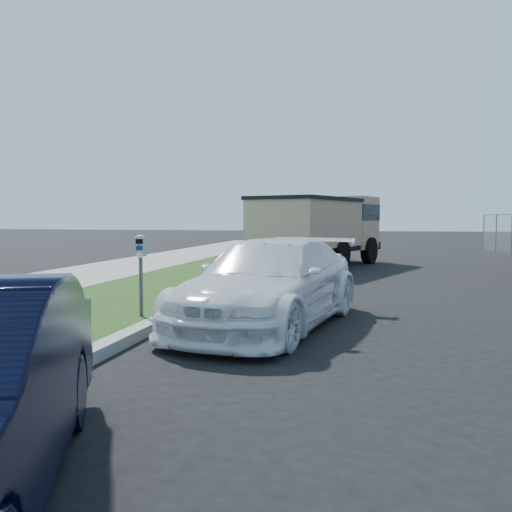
# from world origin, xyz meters

# --- Properties ---
(ground) EXTENTS (120.00, 120.00, 0.00)m
(ground) POSITION_xyz_m (0.00, 0.00, 0.00)
(ground) COLOR black
(ground) RESTS_ON ground
(streetside) EXTENTS (6.12, 50.00, 0.15)m
(streetside) POSITION_xyz_m (-5.57, 2.00, 0.07)
(streetside) COLOR gray
(streetside) RESTS_ON ground
(parking_meter) EXTENTS (0.19, 0.14, 1.27)m
(parking_meter) POSITION_xyz_m (-2.95, -0.22, 1.03)
(parking_meter) COLOR #3F4247
(parking_meter) RESTS_ON ground
(white_wagon) EXTENTS (2.65, 4.82, 1.32)m
(white_wagon) POSITION_xyz_m (-0.98, 0.12, 0.66)
(white_wagon) COLOR white
(white_wagon) RESTS_ON ground
(dump_truck) EXTENTS (4.18, 6.52, 2.40)m
(dump_truck) POSITION_xyz_m (-1.28, 10.53, 1.35)
(dump_truck) COLOR black
(dump_truck) RESTS_ON ground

